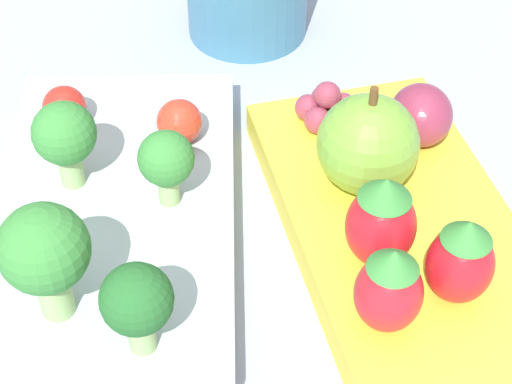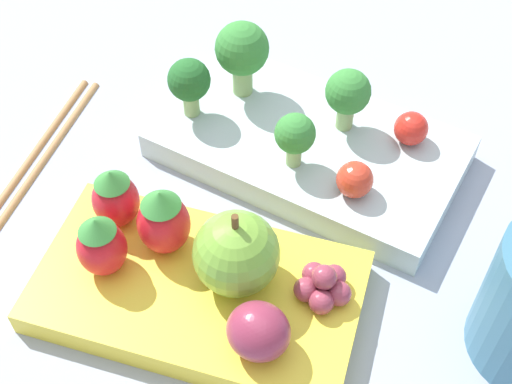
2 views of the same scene
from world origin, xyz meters
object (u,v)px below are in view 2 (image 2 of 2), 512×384
object	(u,v)px
bento_box_fruit	(198,291)
broccoli_floret_2	(242,51)
plum	(258,331)
broccoli_floret_1	(293,135)
strawberry_1	(163,221)
cherry_tomato_0	(411,128)
apple	(236,253)
broccoli_floret_0	(348,94)
broccoli_floret_3	(189,82)
bento_box_savoury	(305,145)
strawberry_0	(115,198)
chopsticks_pair	(26,173)
grape_cluster	(323,285)
cherry_tomato_1	(355,180)
strawberry_2	(101,245)

from	to	relation	value
bento_box_fruit	broccoli_floret_2	size ratio (longest dim) A/B	3.55
bento_box_fruit	plum	xyz separation A→B (m)	(0.05, -0.02, 0.03)
broccoli_floret_1	strawberry_1	bearing A→B (deg)	-113.55
cherry_tomato_0	strawberry_1	size ratio (longest dim) A/B	0.48
broccoli_floret_2	apple	bearing A→B (deg)	-64.15
broccoli_floret_0	cherry_tomato_0	world-z (taller)	broccoli_floret_0
broccoli_floret_0	broccoli_floret_3	distance (m)	0.11
bento_box_savoury	broccoli_floret_0	size ratio (longest dim) A/B	4.52
strawberry_0	chopsticks_pair	distance (m)	0.10
cherry_tomato_0	strawberry_1	distance (m)	0.19
broccoli_floret_3	grape_cluster	distance (m)	0.18
broccoli_floret_3	cherry_tomato_1	size ratio (longest dim) A/B	1.90
broccoli_floret_3	strawberry_1	bearing A→B (deg)	-68.12
bento_box_fruit	strawberry_1	world-z (taller)	strawberry_1
strawberry_2	broccoli_floret_1	bearing A→B (deg)	62.42
bento_box_savoury	strawberry_0	world-z (taller)	strawberry_0
chopsticks_pair	cherry_tomato_1	bearing A→B (deg)	18.18
broccoli_floret_1	strawberry_1	size ratio (longest dim) A/B	0.84
broccoli_floret_1	apple	distance (m)	0.10
broccoli_floret_0	cherry_tomato_0	xyz separation A→B (m)	(0.05, 0.01, -0.02)
broccoli_floret_1	cherry_tomato_1	size ratio (longest dim) A/B	1.72
bento_box_fruit	bento_box_savoury	bearing A→B (deg)	86.39
chopsticks_pair	broccoli_floret_0	bearing A→B (deg)	33.67
bento_box_savoury	strawberry_0	xyz separation A→B (m)	(-0.08, -0.12, 0.03)
strawberry_2	chopsticks_pair	xyz separation A→B (m)	(-0.11, 0.05, -0.04)
cherry_tomato_0	grape_cluster	bearing A→B (deg)	-92.28
chopsticks_pair	bento_box_savoury	bearing A→B (deg)	32.10
strawberry_0	broccoli_floret_3	bearing A→B (deg)	93.42
bento_box_savoury	cherry_tomato_1	distance (m)	0.07
broccoli_floret_0	grape_cluster	bearing A→B (deg)	-73.29
strawberry_1	chopsticks_pair	world-z (taller)	strawberry_1
bento_box_savoury	broccoli_floret_0	xyz separation A→B (m)	(0.02, 0.02, 0.04)
strawberry_1	chopsticks_pair	xyz separation A→B (m)	(-0.13, 0.02, -0.04)
broccoli_floret_0	broccoli_floret_1	world-z (taller)	broccoli_floret_0
cherry_tomato_0	broccoli_floret_1	bearing A→B (deg)	-139.72
bento_box_fruit	broccoli_floret_0	size ratio (longest dim) A/B	4.36
broccoli_floret_1	apple	xyz separation A→B (m)	(0.01, -0.10, -0.00)
cherry_tomato_1	plum	bearing A→B (deg)	-93.06
bento_box_fruit	cherry_tomato_1	world-z (taller)	cherry_tomato_1
cherry_tomato_1	strawberry_0	size ratio (longest dim) A/B	0.53
broccoli_floret_1	apple	bearing A→B (deg)	-84.78
bento_box_fruit	strawberry_0	world-z (taller)	strawberry_0
broccoli_floret_1	cherry_tomato_1	world-z (taller)	broccoli_floret_1
bento_box_savoury	broccoli_floret_1	size ratio (longest dim) A/B	5.21
broccoli_floret_0	broccoli_floret_2	world-z (taller)	broccoli_floret_2
strawberry_0	strawberry_2	distance (m)	0.04
plum	broccoli_floret_1	bearing A→B (deg)	106.86
chopsticks_pair	broccoli_floret_3	bearing A→B (deg)	46.40
bento_box_fruit	broccoli_floret_0	bearing A→B (deg)	79.63
broccoli_floret_3	strawberry_2	distance (m)	0.14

